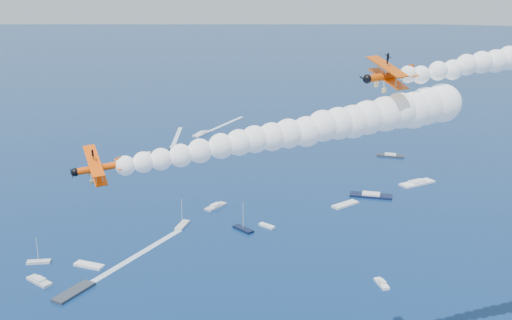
# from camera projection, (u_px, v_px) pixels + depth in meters

# --- Properties ---
(biplane_lead) EXTENTS (12.54, 13.43, 7.99)m
(biplane_lead) POSITION_uv_depth(u_px,v_px,m) (390.00, 76.00, 90.21)
(biplane_lead) COLOR #D64704
(biplane_trail) EXTENTS (10.24, 10.74, 6.85)m
(biplane_trail) POSITION_uv_depth(u_px,v_px,m) (98.00, 168.00, 76.52)
(biplane_trail) COLOR #FF4E05
(smoke_trail_trail) EXTENTS (57.86, 56.57, 10.20)m
(smoke_trail_trail) POSITION_uv_depth(u_px,v_px,m) (297.00, 132.00, 85.88)
(smoke_trail_trail) COLOR white
(spectator_boats) EXTENTS (219.26, 197.80, 0.70)m
(spectator_boats) POSITION_uv_depth(u_px,v_px,m) (325.00, 214.00, 196.10)
(spectator_boats) COLOR white
(spectator_boats) RESTS_ON ground
(boat_wakes) EXTENTS (179.14, 272.31, 0.04)m
(boat_wakes) POSITION_uv_depth(u_px,v_px,m) (241.00, 199.00, 210.37)
(boat_wakes) COLOR white
(boat_wakes) RESTS_ON ground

